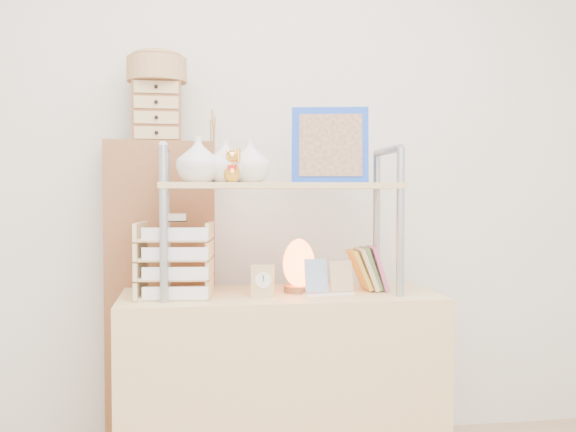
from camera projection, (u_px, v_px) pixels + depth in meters
name	position (u px, v px, depth m)	size (l,w,h in m)	color
desk	(280.00, 390.00, 2.47)	(1.20, 0.50, 0.75)	tan
cabinet	(159.00, 300.00, 2.75)	(0.45, 0.24, 1.35)	brown
hutch	(260.00, 177.00, 2.44)	(0.90, 0.34, 0.73)	#979CA5
letter_tray	(176.00, 264.00, 2.36)	(0.28, 0.27, 0.31)	#DEB485
salt_lamp	(299.00, 265.00, 2.47)	(0.14, 0.13, 0.21)	brown
desk_clock	(263.00, 281.00, 2.37)	(0.09, 0.05, 0.12)	tan
postcard_stand	(328.00, 284.00, 2.42)	(0.20, 0.08, 0.14)	white
drawer_chest	(157.00, 112.00, 2.70)	(0.20, 0.16, 0.25)	brown
woven_basket	(157.00, 70.00, 2.70)	(0.25, 0.25, 0.10)	#976944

